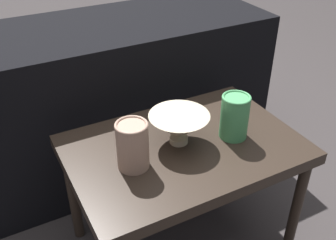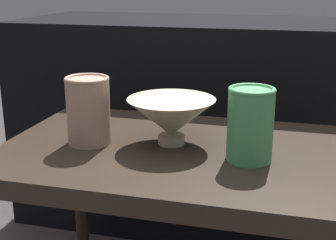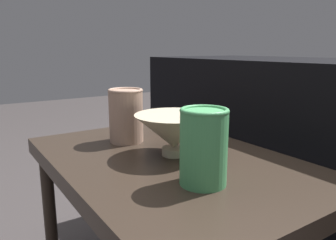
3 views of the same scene
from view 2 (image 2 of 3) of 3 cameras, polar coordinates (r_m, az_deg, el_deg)
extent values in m
cube|color=#2D231C|center=(1.00, 0.60, -4.36)|extent=(0.72, 0.49, 0.04)
cylinder|color=#2D231C|center=(1.37, -10.65, -8.65)|extent=(0.04, 0.04, 0.41)
cylinder|color=#2D231C|center=(1.26, 17.94, -11.72)|extent=(0.04, 0.04, 0.41)
cube|color=black|center=(1.56, 5.82, -0.22)|extent=(1.26, 0.50, 0.66)
cylinder|color=#C1B293|center=(1.01, 0.40, -2.38)|extent=(0.06, 0.06, 0.02)
cone|color=#C1B293|center=(0.99, 0.40, 0.34)|extent=(0.19, 0.19, 0.08)
cylinder|color=tan|center=(1.01, -9.68, 1.04)|extent=(0.09, 0.09, 0.14)
torus|color=tan|center=(0.99, -9.88, 4.96)|extent=(0.09, 0.09, 0.01)
cylinder|color=#47995B|center=(0.91, 9.99, -0.67)|extent=(0.09, 0.09, 0.14)
torus|color=#47995B|center=(0.89, 10.22, 3.65)|extent=(0.09, 0.09, 0.01)
camera|label=1|loc=(0.83, -80.56, 31.95)|focal=42.00mm
camera|label=3|loc=(0.63, 51.86, 1.99)|focal=35.00mm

